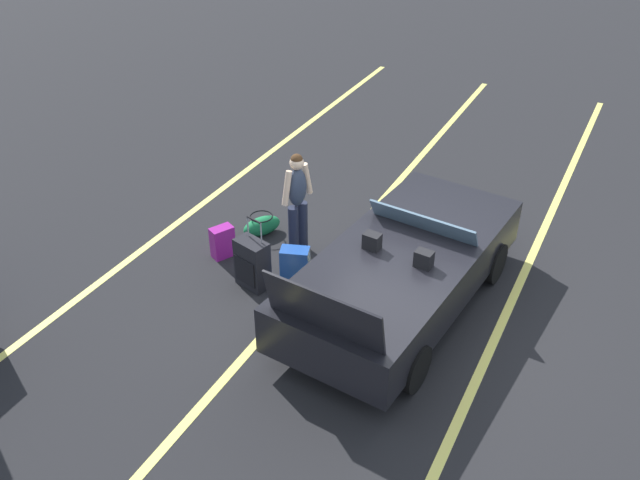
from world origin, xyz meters
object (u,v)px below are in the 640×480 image
(convertible_car, at_px, (409,264))
(suitcase_large_black, at_px, (252,264))
(suitcase_small_carryon, at_px, (223,242))
(traveler_person, at_px, (297,199))
(duffel_bag, at_px, (262,226))
(suitcase_medium_bright, at_px, (295,268))

(convertible_car, relative_size, suitcase_large_black, 4.01)
(suitcase_small_carryon, bearing_deg, traveler_person, -119.88)
(convertible_car, distance_m, duffel_bag, 2.74)
(suitcase_large_black, relative_size, suitcase_small_carryon, 2.14)
(traveler_person, bearing_deg, suitcase_medium_bright, -47.12)
(convertible_car, relative_size, duffel_bag, 6.09)
(suitcase_large_black, relative_size, duffel_bag, 1.52)
(traveler_person, bearing_deg, duffel_bag, -175.02)
(suitcase_large_black, distance_m, traveler_person, 1.20)
(duffel_bag, xyz_separation_m, traveler_person, (-0.16, -0.75, 0.77))
(suitcase_medium_bright, distance_m, suitcase_small_carryon, 1.35)
(suitcase_large_black, relative_size, traveler_person, 0.65)
(suitcase_small_carryon, bearing_deg, convertible_car, -147.68)
(convertible_car, xyz_separation_m, duffel_bag, (0.50, 2.66, -0.43))
(suitcase_large_black, xyz_separation_m, traveler_person, (1.05, -0.16, 0.56))
(duffel_bag, distance_m, traveler_person, 1.09)
(convertible_car, relative_size, suitcase_medium_bright, 6.93)
(suitcase_medium_bright, distance_m, duffel_bag, 1.48)
(suitcase_small_carryon, xyz_separation_m, duffel_bag, (0.79, -0.20, -0.09))
(suitcase_small_carryon, distance_m, duffel_bag, 0.82)
(suitcase_medium_bright, relative_size, traveler_person, 0.38)
(convertible_car, distance_m, suitcase_medium_bright, 1.61)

